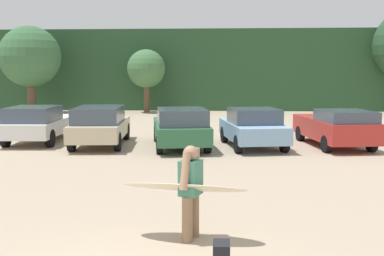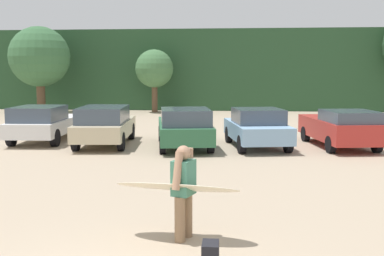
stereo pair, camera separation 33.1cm
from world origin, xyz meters
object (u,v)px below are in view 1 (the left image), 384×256
Objects in this scene: parked_car_forest_green at (181,127)px; parked_car_red at (336,127)px; surfboard_cream at (184,187)px; parked_car_sky_blue at (253,127)px; parked_car_white at (38,123)px; parked_car_champagne at (100,125)px; person_adult at (191,187)px.

parked_car_red is (5.88, 0.64, -0.02)m from parked_car_forest_green.
parked_car_sky_blue is at bearing -92.56° from surfboard_cream.
parked_car_white is 12.62m from surfboard_cream.
parked_car_sky_blue is (2.72, 0.30, -0.02)m from parked_car_forest_green.
parked_car_champagne is at bearing -60.02° from surfboard_cream.
parked_car_white is at bearing -36.91° from person_adult.
person_adult is at bearing 176.22° from parked_car_forest_green.
parked_car_champagne is 0.97× the size of parked_car_forest_green.
parked_car_white reaches higher than parked_car_sky_blue.
parked_car_champagne is 10.73m from surfboard_cream.
parked_car_forest_green is at bearing 85.82° from parked_car_sky_blue.
person_adult is at bearing -162.63° from parked_car_champagne.
parked_car_forest_green reaches higher than surfboard_cream.
parked_car_champagne reaches higher than surfboard_cream.
parked_car_champagne is 3.16m from parked_car_forest_green.
parked_car_champagne is 9.03m from parked_car_red.
surfboard_cream is at bearing -150.57° from parked_car_white.
person_adult is (-4.88, -10.24, 0.15)m from parked_car_red.
parked_car_white is at bearing 74.50° from parked_car_sky_blue.
parked_car_sky_blue is 1.87× the size of surfboard_cream.
parked_car_champagne is (2.73, -0.71, 0.04)m from parked_car_white.
parked_car_sky_blue reaches higher than surfboard_cream.
parked_car_forest_green is 9.66m from person_adult.
parked_car_sky_blue reaches higher than parked_car_red.
parked_car_white is at bearing 78.78° from parked_car_red.
parked_car_red is at bearing -93.54° from parked_car_forest_green.
surfboard_cream is (-4.99, -10.25, 0.14)m from parked_car_red.
parked_car_white is 11.76m from parked_car_red.
surfboard_cream is (-1.83, -9.91, 0.14)m from parked_car_sky_blue.
person_adult reaches higher than surfboard_cream.
parked_car_forest_green is 1.05× the size of parked_car_red.
parked_car_forest_green is at bearing -63.82° from person_adult.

